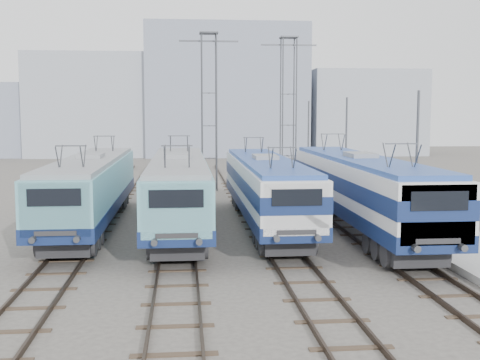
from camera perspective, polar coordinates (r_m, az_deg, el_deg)
name	(u,v)px	position (r m, az deg, el deg)	size (l,w,h in m)	color
ground	(232,257)	(25.22, -0.75, -7.36)	(160.00, 160.00, 0.00)	#514C47
platform	(401,217)	(35.12, 15.02, -3.41)	(4.00, 70.00, 0.30)	#9E9E99
locomotive_far_left	(91,186)	(31.91, -13.94, -0.54)	(2.86, 18.06, 3.40)	#122250
locomotive_center_left	(179,186)	(30.73, -5.85, -0.62)	(2.88, 18.18, 3.42)	#122250
locomotive_center_right	(266,185)	(31.22, 2.44, -0.48)	(2.80, 17.72, 3.33)	#122250
locomotive_far_right	(361,186)	(30.33, 11.38, -0.57)	(2.96, 18.75, 3.53)	#122250
catenary_tower_west	(209,104)	(46.47, -2.95, 7.18)	(4.50, 1.20, 12.00)	#3F4247
catenary_tower_east	(288,105)	(49.16, 4.60, 7.12)	(4.50, 1.20, 12.00)	#3F4247
mast_front	(416,168)	(28.56, 16.38, 1.12)	(0.12, 0.12, 7.00)	#3F4247
mast_mid	(346,151)	(39.92, 10.01, 2.71)	(0.12, 0.12, 7.00)	#3F4247
mast_rear	(308,142)	(51.58, 6.49, 3.57)	(0.12, 0.12, 7.00)	#3F4247
safety_cone	(445,239)	(27.67, 18.85, -5.32)	(0.33, 0.33, 0.48)	#DC4507
building_west	(97,106)	(87.26, -13.37, 6.87)	(18.00, 12.00, 14.00)	#969DA9
building_center	(225,92)	(86.68, -1.41, 8.37)	(22.00, 14.00, 18.00)	gray
building_east	(361,113)	(90.24, 11.45, 6.26)	(16.00, 12.00, 12.00)	#969DA9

